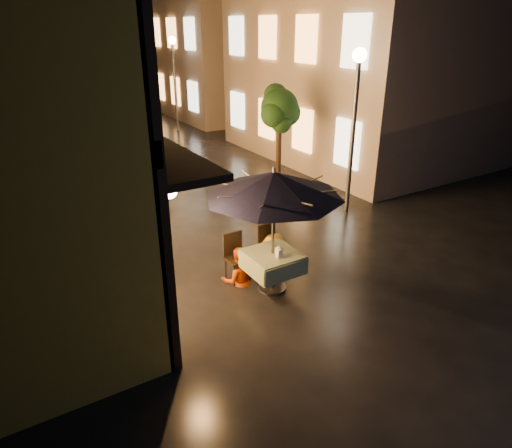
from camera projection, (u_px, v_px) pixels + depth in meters
ground at (303, 268)px, 9.65m from camera, size 90.00×90.00×0.00m
east_building_near at (363, 63)px, 16.92m from camera, size 7.30×9.30×6.80m
east_building_far at (220, 44)px, 25.79m from camera, size 7.30×10.30×7.30m
street_tree at (280, 110)px, 13.35m from camera, size 1.43×1.20×3.15m
streetlamp_near at (355, 103)px, 11.47m from camera, size 0.36×0.36×4.23m
streetlamp_far at (174, 67)px, 20.83m from camera, size 0.36×0.36×4.23m
cafe_table at (272, 262)px, 8.69m from camera, size 0.99×0.99×0.78m
patio_umbrella at (274, 184)px, 8.06m from camera, size 2.56×2.56×2.46m
cafe_chair_left at (235, 254)px, 9.10m from camera, size 0.42×0.42×0.97m
cafe_chair_right at (269, 245)px, 9.48m from camera, size 0.42×0.42×0.97m
table_lantern at (279, 251)px, 8.39m from camera, size 0.16×0.16×0.25m
person_orange at (238, 249)px, 8.88m from camera, size 0.85×0.75×1.45m
person_yellow at (275, 236)px, 9.26m from camera, size 1.14×0.81×1.59m
bicycle_0 at (114, 210)px, 11.40m from camera, size 1.84×0.92×0.92m
bicycle_1 at (123, 204)px, 11.71m from camera, size 1.70×1.07×0.99m
bicycle_2 at (106, 191)px, 12.81m from camera, size 1.66×0.72×0.85m
bicycle_3 at (96, 176)px, 13.86m from camera, size 1.72×1.00×1.00m
bicycle_4 at (99, 171)px, 14.31m from camera, size 2.02×1.10×1.01m
bicycle_5 at (84, 171)px, 14.40m from camera, size 1.59×0.83×0.92m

